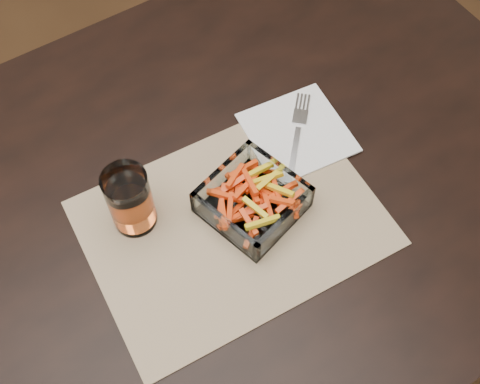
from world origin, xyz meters
name	(u,v)px	position (x,y,z in m)	size (l,w,h in m)	color
dining_table	(134,263)	(0.00, 0.00, 0.66)	(1.60, 0.90, 0.75)	black
placemat	(233,223)	(0.16, -0.06, 0.75)	(0.45, 0.33, 0.00)	tan
glass_bowl	(252,201)	(0.20, -0.06, 0.78)	(0.17, 0.17, 0.05)	white
tumbler	(130,201)	(0.03, 0.02, 0.81)	(0.07, 0.07, 0.12)	white
napkin	(298,132)	(0.34, 0.02, 0.76)	(0.16, 0.16, 0.00)	white
fork	(297,132)	(0.34, 0.02, 0.76)	(0.14, 0.15, 0.00)	silver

